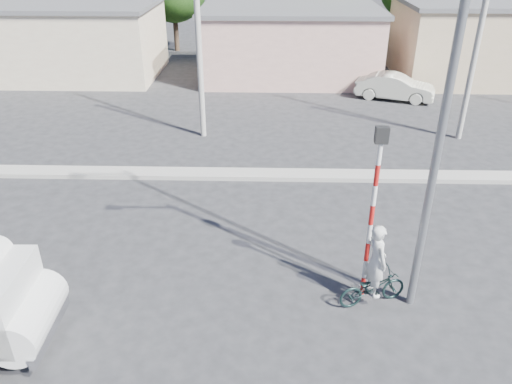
{
  "coord_description": "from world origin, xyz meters",
  "views": [
    {
      "loc": [
        0.85,
        -8.29,
        7.98
      ],
      "look_at": [
        0.5,
        4.33,
        1.3
      ],
      "focal_mm": 35.0,
      "sensor_mm": 36.0,
      "label": 1
    }
  ],
  "objects_px": {
    "cyclist": "(375,271)",
    "streetlight": "(438,103)",
    "car_cream": "(395,87)",
    "traffic_pole": "(373,202)",
    "bicycle": "(372,288)"
  },
  "relations": [
    {
      "from": "cyclist",
      "to": "traffic_pole",
      "type": "height_order",
      "value": "traffic_pole"
    },
    {
      "from": "bicycle",
      "to": "cyclist",
      "type": "bearing_deg",
      "value": -0.0
    },
    {
      "from": "cyclist",
      "to": "car_cream",
      "type": "xyz_separation_m",
      "value": [
        4.05,
        16.31,
        -0.27
      ]
    },
    {
      "from": "car_cream",
      "to": "cyclist",
      "type": "bearing_deg",
      "value": -175.29
    },
    {
      "from": "car_cream",
      "to": "streetlight",
      "type": "bearing_deg",
      "value": -172.69
    },
    {
      "from": "cyclist",
      "to": "car_cream",
      "type": "height_order",
      "value": "cyclist"
    },
    {
      "from": "bicycle",
      "to": "traffic_pole",
      "type": "distance_m",
      "value": 2.18
    },
    {
      "from": "bicycle",
      "to": "cyclist",
      "type": "distance_m",
      "value": 0.49
    },
    {
      "from": "cyclist",
      "to": "bicycle",
      "type": "bearing_deg",
      "value": -0.0
    },
    {
      "from": "streetlight",
      "to": "bicycle",
      "type": "bearing_deg",
      "value": -177.77
    },
    {
      "from": "cyclist",
      "to": "streetlight",
      "type": "relative_size",
      "value": 0.21
    },
    {
      "from": "streetlight",
      "to": "car_cream",
      "type": "bearing_deg",
      "value": 78.67
    },
    {
      "from": "traffic_pole",
      "to": "cyclist",
      "type": "bearing_deg",
      "value": -65.03
    },
    {
      "from": "bicycle",
      "to": "cyclist",
      "type": "height_order",
      "value": "cyclist"
    },
    {
      "from": "cyclist",
      "to": "streetlight",
      "type": "height_order",
      "value": "streetlight"
    }
  ]
}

